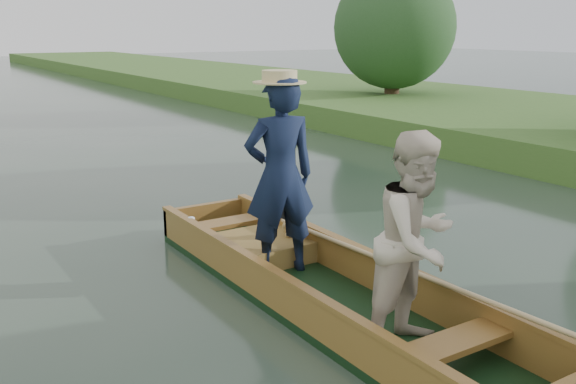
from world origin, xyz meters
TOP-DOWN VIEW (x-y plane):
  - ground at (0.00, 0.00)m, footprint 120.00×120.00m
  - trees_far at (0.63, 7.43)m, footprint 22.83×18.28m
  - punt at (0.03, -0.09)m, footprint 1.12×5.00m

SIDE VIEW (x-z plane):
  - ground at x=0.00m, z-range 0.00..0.00m
  - punt at x=0.03m, z-range -0.36..1.73m
  - trees_far at x=0.63m, z-range 0.28..4.76m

